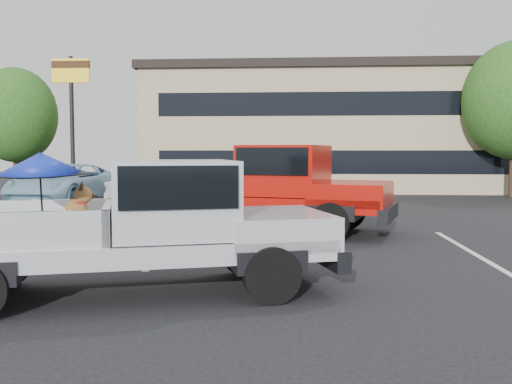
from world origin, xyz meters
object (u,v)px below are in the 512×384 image
silver_pickup (157,219)px  red_pickup (277,185)px  motel_sign (71,89)px  tree_left (15,115)px  silver_sedan (169,191)px  blue_suv (66,184)px  tree_back (409,110)px

silver_pickup → red_pickup: size_ratio=0.87×
motel_sign → silver_pickup: bearing=-64.5°
tree_left → silver_pickup: (11.57, -18.87, -2.68)m
red_pickup → silver_sedan: 5.68m
tree_left → silver_sedan: size_ratio=1.43×
silver_pickup → red_pickup: red_pickup is taller
tree_left → blue_suv: (4.73, -5.59, -2.97)m
red_pickup → motel_sign: bearing=148.7°
tree_left → silver_sedan: (9.34, -8.34, -3.04)m
tree_left → blue_suv: 7.89m
motel_sign → silver_pickup: motel_sign is taller
red_pickup → tree_back: bearing=85.9°
motel_sign → blue_suv: (0.73, -2.59, -3.89)m
tree_left → red_pickup: (13.05, -12.62, -2.56)m
motel_sign → silver_sedan: (5.34, -5.34, -3.96)m
motel_sign → red_pickup: bearing=-46.7°
silver_sedan → blue_suv: (-4.62, 2.75, 0.07)m
tree_back → silver_sedan: bearing=-124.8°
silver_sedan → blue_suv: size_ratio=0.76×
motel_sign → tree_left: bearing=143.1°
motel_sign → silver_pickup: size_ratio=1.00×
tree_back → tree_left: bearing=-160.7°
tree_left → tree_back: bearing=19.3°
motel_sign → tree_left: size_ratio=1.00×
motel_sign → silver_pickup: 17.95m
blue_suv → silver_sedan: bearing=-23.2°
silver_sedan → blue_suv: bearing=80.9°
motel_sign → silver_sedan: motel_sign is taller
tree_left → tree_back: 21.20m
tree_back → silver_pickup: size_ratio=1.18×
silver_pickup → silver_sedan: bearing=85.1°
tree_back → silver_sedan: size_ratio=1.69×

